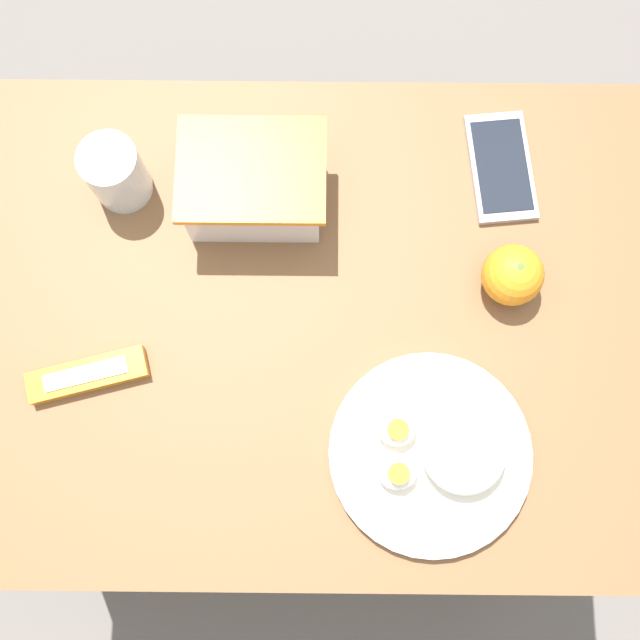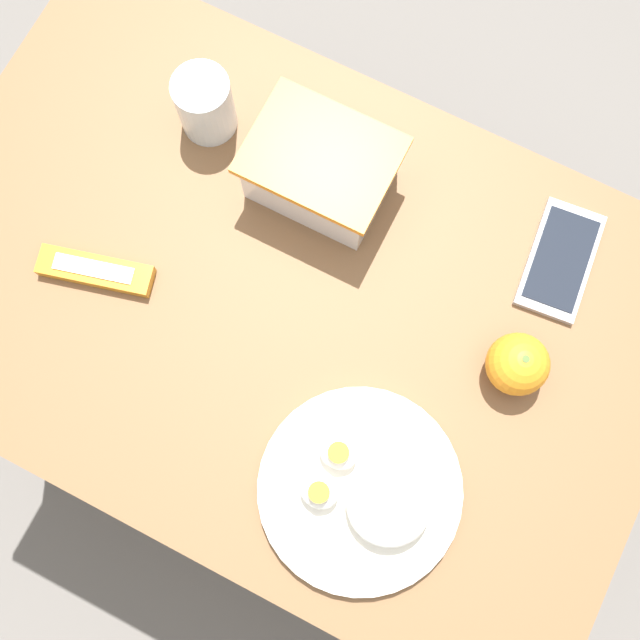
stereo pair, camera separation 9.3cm
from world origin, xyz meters
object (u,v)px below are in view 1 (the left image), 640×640
Objects in this scene: drinking_glass at (116,173)px; orange_fruit at (513,275)px; candy_bar at (88,375)px; cell_phone at (501,167)px; food_container at (254,186)px; rice_plate at (436,453)px.

orange_fruit is at bearing -14.34° from drinking_glass.
orange_fruit reaches higher than candy_bar.
drinking_glass is (-0.50, 0.13, 0.01)m from orange_fruit.
orange_fruit is at bearing 13.40° from candy_bar.
drinking_glass is at bearing -176.43° from cell_phone.
food_container is 0.74× the size of rice_plate.
food_container is at bearing 124.33° from rice_plate.
orange_fruit is 0.24m from rice_plate.
food_container is 0.33m from cell_phone.
candy_bar is (-0.43, 0.09, -0.01)m from rice_plate.
food_container is at bearing -4.46° from drinking_glass.
drinking_glass reaches higher than candy_bar.
candy_bar is (-0.20, -0.24, -0.03)m from food_container.
food_container reaches higher than drinking_glass.
rice_plate is at bearing -114.05° from orange_fruit.
rice_plate is 0.39m from cell_phone.
orange_fruit is at bearing 65.95° from rice_plate.
orange_fruit reaches higher than rice_plate.
rice_plate is 0.53m from drinking_glass.
cell_phone is at bearing 28.35° from candy_bar.
food_container is 0.32m from candy_bar.
cell_phone is at bearing 7.89° from food_container.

